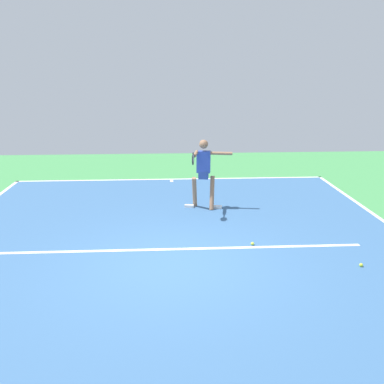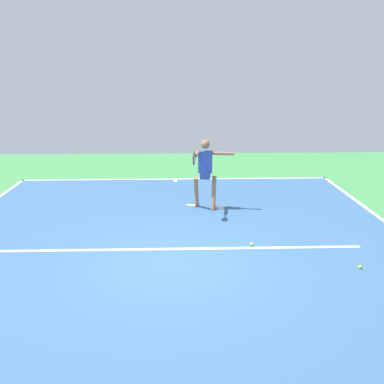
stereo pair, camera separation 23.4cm
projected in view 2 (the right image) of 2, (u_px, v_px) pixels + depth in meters
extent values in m
plane|color=#428E4C|center=(174.00, 264.00, 7.91)|extent=(21.92, 21.92, 0.00)
cube|color=#38608E|center=(174.00, 264.00, 7.91)|extent=(9.98, 12.93, 0.00)
cube|color=white|center=(175.00, 179.00, 14.08)|extent=(9.98, 0.10, 0.01)
cube|color=white|center=(174.00, 249.00, 8.57)|extent=(7.48, 0.10, 0.01)
cube|color=white|center=(175.00, 180.00, 13.89)|extent=(0.10, 0.30, 0.01)
cylinder|color=#9E7051|center=(214.00, 193.00, 10.99)|extent=(0.17, 0.40, 0.86)
cube|color=white|center=(219.00, 207.00, 11.07)|extent=(0.25, 0.14, 0.07)
cylinder|color=#9E7051|center=(196.00, 192.00, 11.04)|extent=(0.17, 0.40, 0.86)
cube|color=white|center=(191.00, 206.00, 11.16)|extent=(0.25, 0.14, 0.07)
cube|color=#2D4799|center=(205.00, 175.00, 10.89)|extent=(0.28, 0.24, 0.20)
cube|color=#334CB2|center=(205.00, 162.00, 10.80)|extent=(0.37, 0.23, 0.55)
sphere|color=#9E7051|center=(205.00, 144.00, 10.68)|extent=(0.22, 0.22, 0.22)
cylinder|color=#9E7051|center=(223.00, 153.00, 10.68)|extent=(0.55, 0.17, 0.08)
cylinder|color=#9E7051|center=(197.00, 154.00, 10.49)|extent=(0.17, 0.55, 0.08)
cylinder|color=black|center=(195.00, 157.00, 10.12)|extent=(0.07, 0.22, 0.03)
torus|color=black|center=(194.00, 159.00, 9.89)|extent=(0.07, 0.29, 0.29)
cylinder|color=silver|center=(194.00, 159.00, 9.89)|extent=(0.05, 0.25, 0.25)
sphere|color=#C6E53D|center=(252.00, 244.00, 8.72)|extent=(0.07, 0.07, 0.07)
sphere|color=#CCE033|center=(360.00, 267.00, 7.71)|extent=(0.07, 0.07, 0.07)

